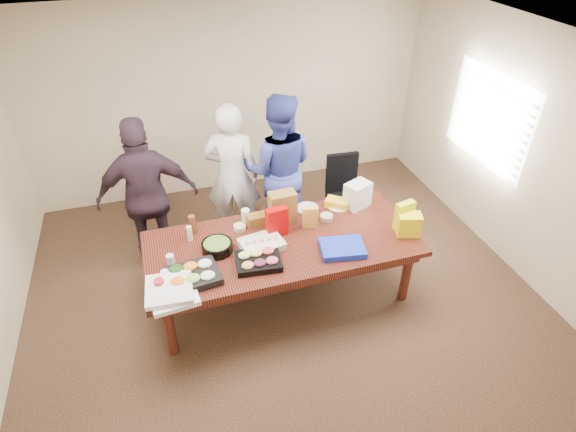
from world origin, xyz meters
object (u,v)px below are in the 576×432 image
object	(u,v)px
conference_table	(283,269)
salad_bowl	(217,247)
person_center	(232,175)
sheet_cake	(262,244)
office_chair	(346,198)
person_right	(278,169)

from	to	relation	value
conference_table	salad_bowl	world-z (taller)	salad_bowl
person_center	sheet_cake	size ratio (longest dim) A/B	4.32
conference_table	salad_bowl	distance (m)	0.79
office_chair	person_right	xyz separation A→B (m)	(-0.84, 0.21, 0.45)
conference_table	person_center	xyz separation A→B (m)	(-0.27, 1.21, 0.53)
office_chair	salad_bowl	bearing A→B (deg)	-149.83
office_chair	sheet_cake	size ratio (longest dim) A/B	2.32
office_chair	person_center	world-z (taller)	person_center
person_right	salad_bowl	size ratio (longest dim) A/B	6.03
conference_table	person_center	size ratio (longest dim) A/B	1.54
person_right	sheet_cake	world-z (taller)	person_right
person_center	salad_bowl	xyz separation A→B (m)	(-0.40, -1.16, -0.11)
office_chair	person_right	world-z (taller)	person_right
office_chair	person_right	bearing A→B (deg)	170.04
conference_table	person_right	size ratio (longest dim) A/B	1.49
office_chair	conference_table	bearing A→B (deg)	-136.41
person_center	salad_bowl	distance (m)	1.23
office_chair	sheet_cake	bearing A→B (deg)	-140.85
conference_table	sheet_cake	distance (m)	0.47
office_chair	sheet_cake	distance (m)	1.68
person_center	sheet_cake	world-z (taller)	person_center
salad_bowl	sheet_cake	bearing A→B (deg)	-8.80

